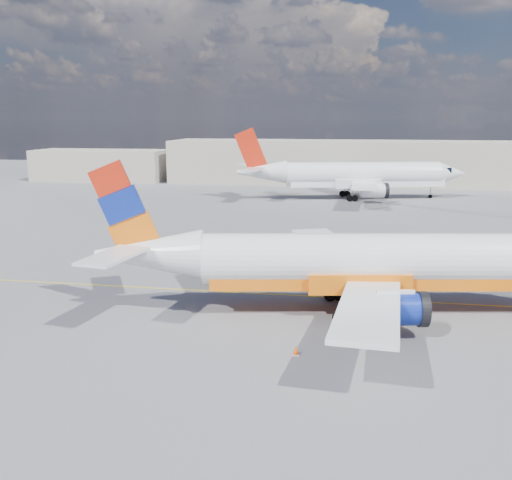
# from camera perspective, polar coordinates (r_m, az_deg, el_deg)

# --- Properties ---
(ground) EXTENTS (240.00, 240.00, 0.00)m
(ground) POSITION_cam_1_polar(r_m,az_deg,el_deg) (37.95, 1.64, -6.83)
(ground) COLOR #5A5A5E
(ground) RESTS_ON ground
(taxi_line) EXTENTS (70.00, 0.15, 0.01)m
(taxi_line) POSITION_cam_1_polar(r_m,az_deg,el_deg) (40.77, 2.25, -5.47)
(taxi_line) COLOR yellow
(taxi_line) RESTS_ON ground
(terminal_main) EXTENTS (70.00, 14.00, 8.00)m
(terminal_main) POSITION_cam_1_polar(r_m,az_deg,el_deg) (110.84, 9.84, 7.67)
(terminal_main) COLOR beige
(terminal_main) RESTS_ON ground
(terminal_annex) EXTENTS (26.00, 10.00, 6.00)m
(terminal_annex) POSITION_cam_1_polar(r_m,az_deg,el_deg) (118.97, -15.23, 7.24)
(terminal_annex) COLOR beige
(terminal_annex) RESTS_ON ground
(main_jet) EXTENTS (32.78, 25.46, 9.90)m
(main_jet) POSITION_cam_1_polar(r_m,az_deg,el_deg) (36.83, 9.94, -2.24)
(main_jet) COLOR white
(main_jet) RESTS_ON ground
(second_jet) EXTENTS (36.08, 27.66, 10.89)m
(second_jet) POSITION_cam_1_polar(r_m,az_deg,el_deg) (89.17, 9.93, 6.38)
(second_jet) COLOR white
(second_jet) RESTS_ON ground
(traffic_cone) EXTENTS (0.37, 0.37, 0.52)m
(traffic_cone) POSITION_cam_1_polar(r_m,az_deg,el_deg) (30.84, 3.99, -10.96)
(traffic_cone) COLOR white
(traffic_cone) RESTS_ON ground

